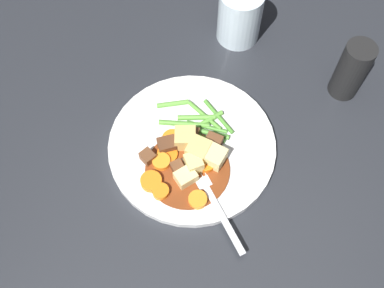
# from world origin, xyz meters

# --- Properties ---
(ground_plane) EXTENTS (3.00, 3.00, 0.00)m
(ground_plane) POSITION_xyz_m (0.00, 0.00, 0.00)
(ground_plane) COLOR #26282D
(dinner_plate) EXTENTS (0.27, 0.27, 0.01)m
(dinner_plate) POSITION_xyz_m (0.00, 0.00, 0.01)
(dinner_plate) COLOR white
(dinner_plate) RESTS_ON ground_plane
(stew_sauce) EXTENTS (0.13, 0.13, 0.00)m
(stew_sauce) POSITION_xyz_m (0.05, -0.00, 0.01)
(stew_sauce) COLOR brown
(stew_sauce) RESTS_ON dinner_plate
(carrot_slice_0) EXTENTS (0.04, 0.04, 0.01)m
(carrot_slice_0) POSITION_xyz_m (0.03, -0.04, 0.02)
(carrot_slice_0) COLOR orange
(carrot_slice_0) RESTS_ON dinner_plate
(carrot_slice_1) EXTENTS (0.04, 0.04, 0.01)m
(carrot_slice_1) POSITION_xyz_m (0.03, 0.03, 0.02)
(carrot_slice_1) COLOR orange
(carrot_slice_1) RESTS_ON dinner_plate
(carrot_slice_2) EXTENTS (0.04, 0.04, 0.01)m
(carrot_slice_2) POSITION_xyz_m (0.09, -0.03, 0.02)
(carrot_slice_2) COLOR orange
(carrot_slice_2) RESTS_ON dinner_plate
(carrot_slice_3) EXTENTS (0.04, 0.04, 0.01)m
(carrot_slice_3) POSITION_xyz_m (0.04, -0.04, 0.02)
(carrot_slice_3) COLOR orange
(carrot_slice_3) RESTS_ON dinner_plate
(carrot_slice_4) EXTENTS (0.04, 0.04, 0.01)m
(carrot_slice_4) POSITION_xyz_m (-0.00, -0.03, 0.02)
(carrot_slice_4) COLOR orange
(carrot_slice_4) RESTS_ON dinner_plate
(carrot_slice_5) EXTENTS (0.04, 0.04, 0.01)m
(carrot_slice_5) POSITION_xyz_m (0.10, 0.02, 0.02)
(carrot_slice_5) COLOR orange
(carrot_slice_5) RESTS_ON dinner_plate
(carrot_slice_6) EXTENTS (0.03, 0.03, 0.01)m
(carrot_slice_6) POSITION_xyz_m (0.08, -0.05, 0.02)
(carrot_slice_6) COLOR orange
(carrot_slice_6) RESTS_ON dinner_plate
(potato_chunk_0) EXTENTS (0.04, 0.04, 0.03)m
(potato_chunk_0) POSITION_xyz_m (0.04, 0.01, 0.03)
(potato_chunk_0) COLOR #E5CC7A
(potato_chunk_0) RESTS_ON dinner_plate
(potato_chunk_1) EXTENTS (0.04, 0.04, 0.03)m
(potato_chunk_1) POSITION_xyz_m (0.02, 0.04, 0.03)
(potato_chunk_1) COLOR #EAD68C
(potato_chunk_1) RESTS_ON dinner_plate
(potato_chunk_2) EXTENTS (0.04, 0.04, 0.02)m
(potato_chunk_2) POSITION_xyz_m (0.06, 0.00, 0.02)
(potato_chunk_2) COLOR #EAD68C
(potato_chunk_2) RESTS_ON dinner_plate
(potato_chunk_3) EXTENTS (0.04, 0.04, 0.03)m
(potato_chunk_3) POSITION_xyz_m (0.00, -0.01, 0.03)
(potato_chunk_3) COLOR #DBBC6B
(potato_chunk_3) RESTS_ON dinner_plate
(potato_chunk_4) EXTENTS (0.04, 0.04, 0.03)m
(potato_chunk_4) POSITION_xyz_m (0.02, 0.01, 0.03)
(potato_chunk_4) COLOR #DBBC6B
(potato_chunk_4) RESTS_ON dinner_plate
(meat_chunk_0) EXTENTS (0.02, 0.02, 0.02)m
(meat_chunk_0) POSITION_xyz_m (-0.01, 0.00, 0.02)
(meat_chunk_0) COLOR brown
(meat_chunk_0) RESTS_ON dinner_plate
(meat_chunk_1) EXTENTS (0.03, 0.03, 0.02)m
(meat_chunk_1) POSITION_xyz_m (0.05, -0.01, 0.02)
(meat_chunk_1) COLOR brown
(meat_chunk_1) RESTS_ON dinner_plate
(meat_chunk_2) EXTENTS (0.03, 0.04, 0.02)m
(meat_chunk_2) POSITION_xyz_m (0.01, -0.04, 0.02)
(meat_chunk_2) COLOR #56331E
(meat_chunk_2) RESTS_ON dinner_plate
(meat_chunk_3) EXTENTS (0.03, 0.03, 0.02)m
(meat_chunk_3) POSITION_xyz_m (0.00, 0.03, 0.02)
(meat_chunk_3) COLOR brown
(meat_chunk_3) RESTS_ON dinner_plate
(meat_chunk_4) EXTENTS (0.03, 0.03, 0.02)m
(meat_chunk_4) POSITION_xyz_m (0.04, -0.06, 0.02)
(meat_chunk_4) COLOR brown
(meat_chunk_4) RESTS_ON dinner_plate
(green_bean_0) EXTENTS (0.01, 0.06, 0.01)m
(green_bean_0) POSITION_xyz_m (-0.01, 0.02, 0.02)
(green_bean_0) COLOR #4C8E33
(green_bean_0) RESTS_ON dinner_plate
(green_bean_1) EXTENTS (0.01, 0.07, 0.01)m
(green_bean_1) POSITION_xyz_m (-0.03, 0.02, 0.02)
(green_bean_1) COLOR #4C8E33
(green_bean_1) RESTS_ON dinner_plate
(green_bean_2) EXTENTS (0.02, 0.06, 0.01)m
(green_bean_2) POSITION_xyz_m (-0.05, -0.00, 0.02)
(green_bean_2) COLOR #66AD42
(green_bean_2) RESTS_ON dinner_plate
(green_bean_3) EXTENTS (0.05, 0.05, 0.01)m
(green_bean_3) POSITION_xyz_m (-0.04, 0.02, 0.02)
(green_bean_3) COLOR #66AD42
(green_bean_3) RESTS_ON dinner_plate
(green_bean_4) EXTENTS (0.01, 0.08, 0.01)m
(green_bean_4) POSITION_xyz_m (-0.03, -0.02, 0.02)
(green_bean_4) COLOR #599E38
(green_bean_4) RESTS_ON dinner_plate
(green_bean_5) EXTENTS (0.05, 0.06, 0.01)m
(green_bean_5) POSITION_xyz_m (-0.05, 0.01, 0.02)
(green_bean_5) COLOR #599E38
(green_bean_5) RESTS_ON dinner_plate
(green_bean_6) EXTENTS (0.02, 0.05, 0.01)m
(green_bean_6) POSITION_xyz_m (-0.07, -0.04, 0.02)
(green_bean_6) COLOR #66AD42
(green_bean_6) RESTS_ON dinner_plate
(green_bean_7) EXTENTS (0.06, 0.06, 0.01)m
(green_bean_7) POSITION_xyz_m (-0.06, 0.04, 0.02)
(green_bean_7) COLOR #4C8E33
(green_bean_7) RESTS_ON dinner_plate
(green_bean_8) EXTENTS (0.05, 0.06, 0.01)m
(green_bean_8) POSITION_xyz_m (-0.01, 0.02, 0.02)
(green_bean_8) COLOR #4C8E33
(green_bean_8) RESTS_ON dinner_plate
(green_bean_9) EXTENTS (0.01, 0.05, 0.01)m
(green_bean_9) POSITION_xyz_m (-0.02, 0.03, 0.02)
(green_bean_9) COLOR #4C8E33
(green_bean_9) RESTS_ON dinner_plate
(fork) EXTENTS (0.15, 0.11, 0.00)m
(fork) POSITION_xyz_m (0.09, 0.05, 0.02)
(fork) COLOR silver
(fork) RESTS_ON dinner_plate
(water_glass) EXTENTS (0.08, 0.08, 0.10)m
(water_glass) POSITION_xyz_m (-0.25, 0.05, 0.05)
(water_glass) COLOR silver
(water_glass) RESTS_ON ground_plane
(pepper_mill) EXTENTS (0.05, 0.05, 0.11)m
(pepper_mill) POSITION_xyz_m (-0.15, 0.24, 0.06)
(pepper_mill) COLOR black
(pepper_mill) RESTS_ON ground_plane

